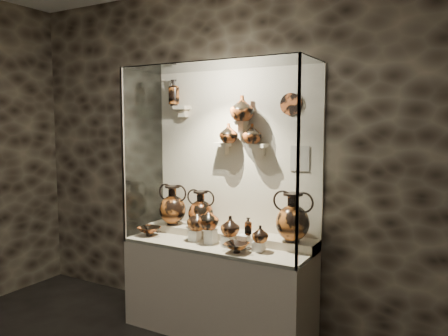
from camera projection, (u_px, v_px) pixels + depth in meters
The scene contains 36 objects.
wall_back at pixel (236, 155), 4.11m from camera, with size 5.00×0.02×3.20m, color black.
plinth at pixel (219, 289), 3.96m from camera, with size 1.70×0.60×0.80m, color beige.
front_tier at pixel (219, 244), 3.91m from camera, with size 1.68×0.58×0.03m, color #BCAC91.
rear_tier at pixel (228, 236), 4.06m from camera, with size 1.70×0.25×0.10m, color #BCAC91.
back_panel at pixel (235, 155), 4.11m from camera, with size 1.70×0.03×1.60m, color beige.
glass_front at pixel (200, 160), 3.58m from camera, with size 1.70×0.01×1.60m, color white.
glass_left at pixel (144, 154), 4.25m from camera, with size 0.01×0.60×1.60m, color white.
glass_right at pixel (312, 161), 3.42m from camera, with size 0.01×0.60×1.60m, color white.
glass_top at pixel (218, 65), 3.75m from camera, with size 1.70×0.60×0.01m, color white.
frame_post_left at pixel (123, 156), 3.99m from camera, with size 0.02×0.02×1.60m, color gray.
frame_post_right at pixel (298, 164), 3.17m from camera, with size 0.02×0.02×1.60m, color gray.
pedestal_a at pixel (195, 235), 3.97m from camera, with size 0.09×0.09×0.10m, color white.
pedestal_b at pixel (211, 236), 3.89m from camera, with size 0.09×0.09×0.13m, color white.
pedestal_c at pixel (228, 241), 3.81m from camera, with size 0.09×0.09×0.09m, color white.
pedestal_d at pixel (244, 242), 3.73m from camera, with size 0.09×0.09×0.12m, color white.
pedestal_e at pixel (259, 246), 3.66m from camera, with size 0.09×0.09×0.08m, color white.
bracket_ul at pixel (182, 108), 4.26m from camera, with size 0.14×0.12×0.04m, color beige.
bracket_ca at pixel (222, 144), 4.08m from camera, with size 0.14×0.12×0.04m, color beige.
bracket_cb at pixel (241, 123), 3.96m from camera, with size 0.10×0.12×0.04m, color beige.
bracket_cc at pixel (259, 145), 3.89m from camera, with size 0.14×0.12×0.04m, color beige.
amphora_left at pixel (173, 205), 4.30m from camera, with size 0.31×0.31×0.39m, color #9E521E, non-canonical shape.
amphora_mid at pixel (201, 209), 4.15m from camera, with size 0.29×0.29×0.36m, color #9C461B, non-canonical shape.
amphora_right at pixel (292, 217), 3.67m from camera, with size 0.34×0.34×0.42m, color #9E521E, non-canonical shape.
jug_a at pixel (197, 220), 3.96m from camera, with size 0.18×0.18×0.19m, color #9E521E.
jug_b at pixel (209, 218), 3.87m from camera, with size 0.19×0.19×0.20m, color #9C461B.
jug_c at pixel (230, 226), 3.79m from camera, with size 0.17×0.17×0.18m, color #9E521E.
jug_e at pixel (260, 234), 3.62m from camera, with size 0.14×0.14×0.14m, color #9E521E.
lekythos_small at pixel (248, 225), 3.71m from camera, with size 0.07×0.07×0.17m, color #9C461B, non-canonical shape.
kylix_left at pixel (149, 230), 4.16m from camera, with size 0.26×0.22×0.10m, color #9C461B, non-canonical shape.
kylix_right at pixel (237, 247), 3.61m from camera, with size 0.26×0.22×0.10m, color #9E521E, non-canonical shape.
lekythos_tall at pixel (174, 91), 4.27m from camera, with size 0.11×0.11×0.29m, color #9E521E, non-canonical shape.
ovoid_vase_a at pixel (229, 133), 3.99m from camera, with size 0.17×0.17×0.18m, color #9C461B.
ovoid_vase_b at pixel (242, 108), 3.88m from camera, with size 0.22×0.22×0.23m, color #9C461B.
ovoid_vase_c at pixel (252, 134), 3.88m from camera, with size 0.17×0.17×0.18m, color #9C461B.
wall_plate at pixel (291, 104), 3.76m from camera, with size 0.19×0.19×0.02m, color #A74C20.
info_placard at pixel (300, 158), 3.77m from camera, with size 0.16×0.01×0.22m, color beige.
Camera 1 is at (1.93, -1.12, 1.90)m, focal length 35.00 mm.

